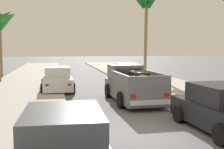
{
  "coord_description": "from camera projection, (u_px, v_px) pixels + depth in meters",
  "views": [
    {
      "loc": [
        -2.75,
        -8.48,
        2.77
      ],
      "look_at": [
        0.44,
        7.81,
        1.2
      ],
      "focal_mm": 46.3,
      "sensor_mm": 36.0,
      "label": 1
    }
  ],
  "objects": [
    {
      "name": "ground_plane",
      "position": [
        146.0,
        136.0,
        9.08
      ],
      "size": [
        160.0,
        160.0,
        0.0
      ],
      "primitive_type": "plane",
      "color": "slate"
    },
    {
      "name": "sidewalk_left",
      "position": [
        25.0,
        87.0,
        19.87
      ],
      "size": [
        5.12,
        60.0,
        0.12
      ],
      "primitive_type": "cube",
      "color": "#B2AFA8",
      "rests_on": "ground"
    },
    {
      "name": "sidewalk_right",
      "position": [
        159.0,
        83.0,
        21.72
      ],
      "size": [
        5.12,
        60.0,
        0.12
      ],
      "primitive_type": "cube",
      "color": "#B2AFA8",
      "rests_on": "ground"
    },
    {
      "name": "curb_left",
      "position": [
        42.0,
        86.0,
        20.09
      ],
      "size": [
        0.16,
        60.0,
        0.1
      ],
      "primitive_type": "cube",
      "color": "silver",
      "rests_on": "ground"
    },
    {
      "name": "curb_right",
      "position": [
        144.0,
        84.0,
        21.5
      ],
      "size": [
        0.16,
        60.0,
        0.1
      ],
      "primitive_type": "cube",
      "color": "silver",
      "rests_on": "ground"
    },
    {
      "name": "pickup_truck",
      "position": [
        132.0,
        85.0,
        14.83
      ],
      "size": [
        2.31,
        5.25,
        1.8
      ],
      "color": "slate",
      "rests_on": "ground"
    },
    {
      "name": "car_left_near",
      "position": [
        57.0,
        80.0,
        18.38
      ],
      "size": [
        2.09,
        4.29,
        1.54
      ],
      "color": "silver",
      "rests_on": "ground"
    },
    {
      "name": "car_left_mid",
      "position": [
        222.0,
        109.0,
        9.57
      ],
      "size": [
        2.15,
        4.31,
        1.54
      ],
      "color": "black",
      "rests_on": "ground"
    },
    {
      "name": "car_right_mid",
      "position": [
        126.0,
        74.0,
        22.68
      ],
      "size": [
        2.17,
        4.32,
        1.54
      ],
      "color": "silver",
      "rests_on": "ground"
    },
    {
      "name": "palm_tree_left_mid",
      "position": [
        146.0,
        5.0,
        29.23
      ],
      "size": [
        3.53,
        3.58,
        8.35
      ],
      "color": "#846B4C",
      "rests_on": "ground"
    }
  ]
}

